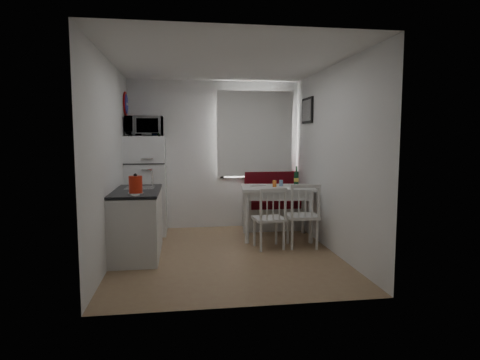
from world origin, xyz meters
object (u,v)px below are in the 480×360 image
object	(u,v)px
bench	(283,209)
dining_table	(277,192)
fridge	(146,185)
chair_right	(304,209)
chair_left	(270,212)
wine_bottle	(296,176)
kettle	(136,185)
kitchen_counter	(137,222)
microwave	(144,126)

from	to	relation	value
bench	dining_table	distance (m)	0.86
bench	fridge	distance (m)	2.42
bench	chair_right	bearing A→B (deg)	-91.30
chair_left	fridge	world-z (taller)	fridge
chair_left	wine_bottle	size ratio (longest dim) A/B	1.54
fridge	wine_bottle	size ratio (longest dim) A/B	5.18
bench	chair_right	world-z (taller)	bench
chair_right	kettle	xyz separation A→B (m)	(-2.30, -0.51, 0.44)
dining_table	fridge	distance (m)	2.17
kitchen_counter	wine_bottle	distance (m)	2.62
chair_right	kettle	size ratio (longest dim) A/B	1.96
chair_left	microwave	size ratio (longest dim) A/B	0.82
bench	chair_right	xyz separation A→B (m)	(-0.03, -1.38, 0.26)
kitchen_counter	chair_right	size ratio (longest dim) A/B	2.59
chair_left	fridge	bearing A→B (deg)	139.20
chair_left	kettle	world-z (taller)	kettle
kitchen_counter	microwave	bearing A→B (deg)	89.06
chair_right	bench	bearing A→B (deg)	93.18
chair_left	fridge	size ratio (longest dim) A/B	0.30
dining_table	bench	bearing A→B (deg)	75.14
kitchen_counter	microwave	size ratio (longest dim) A/B	2.25
chair_right	wine_bottle	bearing A→B (deg)	87.28
kitchen_counter	bench	size ratio (longest dim) A/B	0.95
fridge	kettle	xyz separation A→B (m)	(0.03, -1.77, 0.22)
bench	microwave	size ratio (longest dim) A/B	2.38
bench	kettle	bearing A→B (deg)	-141.09
kitchen_counter	chair_right	world-z (taller)	kitchen_counter
dining_table	microwave	size ratio (longest dim) A/B	2.04
kitchen_counter	kettle	distance (m)	0.78
kitchen_counter	chair_left	size ratio (longest dim) A/B	2.73
microwave	chair_right	bearing A→B (deg)	-27.49
chair_left	wine_bottle	bearing A→B (deg)	45.63
dining_table	chair_right	xyz separation A→B (m)	(0.25, -0.67, -0.15)
bench	dining_table	bearing A→B (deg)	-111.65
kettle	bench	bearing A→B (deg)	38.91
chair_left	wine_bottle	xyz separation A→B (m)	(0.60, 0.76, 0.43)
dining_table	kettle	bearing A→B (deg)	-143.42
kitchen_counter	chair_left	bearing A→B (deg)	-0.45
chair_left	chair_right	distance (m)	0.50
kettle	chair_left	bearing A→B (deg)	15.88
kitchen_counter	wine_bottle	bearing A→B (deg)	16.98
fridge	microwave	bearing A→B (deg)	-90.00
bench	fridge	size ratio (longest dim) A/B	0.86
chair_right	kettle	bearing A→B (deg)	-163.08
chair_right	fridge	distance (m)	2.66
microwave	kettle	world-z (taller)	microwave
chair_left	chair_right	size ratio (longest dim) A/B	0.95
wine_bottle	chair_left	bearing A→B (deg)	-128.06
kettle	wine_bottle	world-z (taller)	kettle
microwave	kettle	distance (m)	1.88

